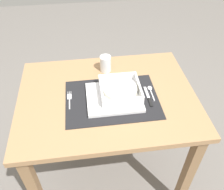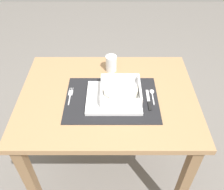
# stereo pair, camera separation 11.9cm
# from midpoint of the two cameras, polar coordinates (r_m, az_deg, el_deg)

# --- Properties ---
(ground_plane) EXTENTS (6.00, 6.00, 0.00)m
(ground_plane) POSITION_cam_midpoint_polar(r_m,az_deg,el_deg) (1.80, -2.81, -17.14)
(ground_plane) COLOR slate
(dining_table) EXTENTS (0.90, 0.68, 0.72)m
(dining_table) POSITION_cam_midpoint_polar(r_m,az_deg,el_deg) (1.31, -3.69, -3.76)
(dining_table) COLOR #A37A51
(dining_table) RESTS_ON ground
(placemat) EXTENTS (0.46, 0.33, 0.00)m
(placemat) POSITION_cam_midpoint_polar(r_m,az_deg,el_deg) (1.21, -2.81, -1.12)
(placemat) COLOR black
(placemat) RESTS_ON dining_table
(serving_plate) EXTENTS (0.27, 0.23, 0.02)m
(serving_plate) POSITION_cam_midpoint_polar(r_m,az_deg,el_deg) (1.20, -2.36, -0.65)
(serving_plate) COLOR white
(serving_plate) RESTS_ON placemat
(porridge_bowl) EXTENTS (0.20, 0.20, 0.05)m
(porridge_bowl) POSITION_cam_midpoint_polar(r_m,az_deg,el_deg) (1.20, -0.90, 1.03)
(porridge_bowl) COLOR white
(porridge_bowl) RESTS_ON serving_plate
(fork) EXTENTS (0.02, 0.13, 0.00)m
(fork) POSITION_cam_midpoint_polar(r_m,az_deg,el_deg) (1.23, -12.69, -0.96)
(fork) COLOR silver
(fork) RESTS_ON placemat
(spoon) EXTENTS (0.02, 0.11, 0.01)m
(spoon) POSITION_cam_midpoint_polar(r_m,az_deg,el_deg) (1.26, 6.33, 1.17)
(spoon) COLOR silver
(spoon) RESTS_ON placemat
(butter_knife) EXTENTS (0.01, 0.14, 0.01)m
(butter_knife) POSITION_cam_midpoint_polar(r_m,az_deg,el_deg) (1.21, 5.82, -0.75)
(butter_knife) COLOR black
(butter_knife) RESTS_ON placemat
(drinking_glass) EXTENTS (0.06, 0.06, 0.09)m
(drinking_glass) POSITION_cam_midpoint_polar(r_m,az_deg,el_deg) (1.37, -4.03, 7.11)
(drinking_glass) COLOR white
(drinking_glass) RESTS_ON dining_table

